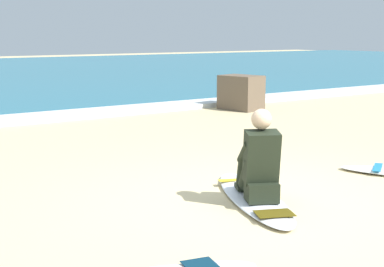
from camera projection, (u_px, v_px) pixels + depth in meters
name	position (u px, v px, depth m)	size (l,w,h in m)	color
ground_plane	(264.00, 203.00, 5.92)	(80.00, 80.00, 0.00)	beige
breaking_foam	(41.00, 117.00, 11.56)	(80.00, 0.90, 0.11)	white
surfboard_main	(253.00, 197.00, 6.00)	(1.31, 2.15, 0.08)	silver
surfer_seated	(259.00, 164.00, 5.78)	(0.61, 0.77, 0.95)	black
shoreline_rock	(241.00, 93.00, 13.05)	(0.65, 0.94, 0.80)	brown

